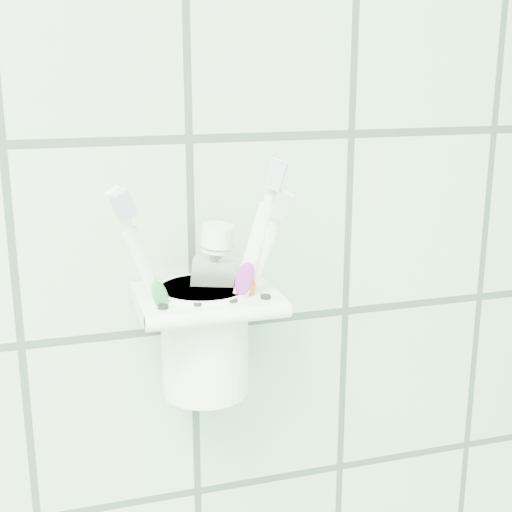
{
  "coord_description": "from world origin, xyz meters",
  "views": [
    {
      "loc": [
        0.5,
        0.57,
        1.5
      ],
      "look_at": [
        0.66,
        1.1,
        1.34
      ],
      "focal_mm": 50.0,
      "sensor_mm": 36.0,
      "label": 1
    }
  ],
  "objects_px": {
    "holder_bracket": "(206,300)",
    "cup": "(205,335)",
    "toothbrush_orange": "(210,277)",
    "toothpaste_tube": "(203,290)",
    "toothbrush_blue": "(210,276)",
    "toothbrush_pink": "(191,277)"
  },
  "relations": [
    {
      "from": "cup",
      "to": "toothbrush_pink",
      "type": "height_order",
      "value": "toothbrush_pink"
    },
    {
      "from": "toothbrush_orange",
      "to": "toothbrush_blue",
      "type": "bearing_deg",
      "value": -75.97
    },
    {
      "from": "toothbrush_pink",
      "to": "toothpaste_tube",
      "type": "distance_m",
      "value": 0.03
    },
    {
      "from": "holder_bracket",
      "to": "toothbrush_orange",
      "type": "xyz_separation_m",
      "value": [
        0.01,
        0.01,
        0.02
      ]
    },
    {
      "from": "toothbrush_blue",
      "to": "toothbrush_orange",
      "type": "height_order",
      "value": "toothbrush_blue"
    },
    {
      "from": "holder_bracket",
      "to": "toothbrush_pink",
      "type": "distance_m",
      "value": 0.03
    },
    {
      "from": "toothbrush_blue",
      "to": "toothpaste_tube",
      "type": "height_order",
      "value": "toothbrush_blue"
    },
    {
      "from": "toothbrush_pink",
      "to": "toothbrush_blue",
      "type": "bearing_deg",
      "value": -79.19
    },
    {
      "from": "holder_bracket",
      "to": "toothbrush_pink",
      "type": "bearing_deg",
      "value": -176.43
    },
    {
      "from": "holder_bracket",
      "to": "cup",
      "type": "bearing_deg",
      "value": 107.74
    },
    {
      "from": "toothbrush_blue",
      "to": "toothbrush_orange",
      "type": "relative_size",
      "value": 1.11
    },
    {
      "from": "holder_bracket",
      "to": "toothbrush_orange",
      "type": "height_order",
      "value": "toothbrush_orange"
    },
    {
      "from": "toothbrush_orange",
      "to": "cup",
      "type": "bearing_deg",
      "value": -115.38
    },
    {
      "from": "toothpaste_tube",
      "to": "holder_bracket",
      "type": "bearing_deg",
      "value": -69.29
    },
    {
      "from": "toothbrush_pink",
      "to": "toothpaste_tube",
      "type": "height_order",
      "value": "toothbrush_pink"
    },
    {
      "from": "holder_bracket",
      "to": "cup",
      "type": "relative_size",
      "value": 1.22
    },
    {
      "from": "toothbrush_pink",
      "to": "toothbrush_blue",
      "type": "xyz_separation_m",
      "value": [
        0.01,
        -0.02,
        0.0
      ]
    },
    {
      "from": "toothbrush_orange",
      "to": "toothpaste_tube",
      "type": "height_order",
      "value": "toothbrush_orange"
    },
    {
      "from": "toothbrush_orange",
      "to": "toothpaste_tube",
      "type": "distance_m",
      "value": 0.02
    },
    {
      "from": "holder_bracket",
      "to": "toothbrush_blue",
      "type": "xyz_separation_m",
      "value": [
        0.0,
        -0.02,
        0.03
      ]
    },
    {
      "from": "cup",
      "to": "toothpaste_tube",
      "type": "xyz_separation_m",
      "value": [
        0.0,
        0.01,
        0.04
      ]
    },
    {
      "from": "holder_bracket",
      "to": "cup",
      "type": "distance_m",
      "value": 0.03
    }
  ]
}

